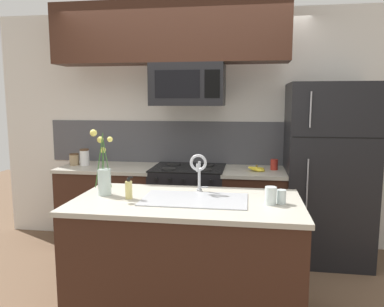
{
  "coord_description": "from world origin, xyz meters",
  "views": [
    {
      "loc": [
        0.62,
        -2.95,
        1.62
      ],
      "look_at": [
        0.13,
        0.27,
        1.16
      ],
      "focal_mm": 35.0,
      "sensor_mm": 36.0,
      "label": 1
    }
  ],
  "objects_px": {
    "banana_bunch": "(257,169)",
    "microwave": "(188,85)",
    "flower_vase": "(104,175)",
    "dish_soap_bottle": "(129,190)",
    "sink_faucet": "(199,168)",
    "drinking_glass": "(271,196)",
    "storage_jar_medium": "(85,157)",
    "stove_range": "(188,209)",
    "spare_glass": "(281,197)",
    "refrigerator": "(327,173)",
    "storage_jar_tall": "(74,159)",
    "coffee_tin": "(274,165)"
  },
  "relations": [
    {
      "from": "stove_range",
      "to": "storage_jar_medium",
      "type": "bearing_deg",
      "value": 179.95
    },
    {
      "from": "banana_bunch",
      "to": "coffee_tin",
      "type": "relative_size",
      "value": 1.74
    },
    {
      "from": "drinking_glass",
      "to": "coffee_tin",
      "type": "bearing_deg",
      "value": 85.33
    },
    {
      "from": "stove_range",
      "to": "spare_glass",
      "type": "distance_m",
      "value": 1.6
    },
    {
      "from": "microwave",
      "to": "storage_jar_tall",
      "type": "height_order",
      "value": "microwave"
    },
    {
      "from": "sink_faucet",
      "to": "drinking_glass",
      "type": "distance_m",
      "value": 0.61
    },
    {
      "from": "coffee_tin",
      "to": "banana_bunch",
      "type": "bearing_deg",
      "value": -148.71
    },
    {
      "from": "banana_bunch",
      "to": "microwave",
      "type": "bearing_deg",
      "value": 176.87
    },
    {
      "from": "stove_range",
      "to": "refrigerator",
      "type": "xyz_separation_m",
      "value": [
        1.42,
        0.02,
        0.44
      ]
    },
    {
      "from": "coffee_tin",
      "to": "flower_vase",
      "type": "bearing_deg",
      "value": -137.04
    },
    {
      "from": "storage_jar_medium",
      "to": "microwave",
      "type": "bearing_deg",
      "value": -1.08
    },
    {
      "from": "refrigerator",
      "to": "dish_soap_bottle",
      "type": "relative_size",
      "value": 10.87
    },
    {
      "from": "storage_jar_medium",
      "to": "storage_jar_tall",
      "type": "bearing_deg",
      "value": -179.1
    },
    {
      "from": "refrigerator",
      "to": "storage_jar_tall",
      "type": "height_order",
      "value": "refrigerator"
    },
    {
      "from": "microwave",
      "to": "storage_jar_medium",
      "type": "height_order",
      "value": "microwave"
    },
    {
      "from": "spare_glass",
      "to": "flower_vase",
      "type": "xyz_separation_m",
      "value": [
        -1.32,
        0.05,
        0.1
      ]
    },
    {
      "from": "storage_jar_medium",
      "to": "sink_faucet",
      "type": "relative_size",
      "value": 0.6
    },
    {
      "from": "sink_faucet",
      "to": "flower_vase",
      "type": "distance_m",
      "value": 0.73
    },
    {
      "from": "banana_bunch",
      "to": "coffee_tin",
      "type": "xyz_separation_m",
      "value": [
        0.18,
        0.11,
        0.03
      ]
    },
    {
      "from": "storage_jar_medium",
      "to": "drinking_glass",
      "type": "bearing_deg",
      "value": -33.55
    },
    {
      "from": "flower_vase",
      "to": "stove_range",
      "type": "bearing_deg",
      "value": 69.27
    },
    {
      "from": "dish_soap_bottle",
      "to": "flower_vase",
      "type": "bearing_deg",
      "value": 160.14
    },
    {
      "from": "microwave",
      "to": "refrigerator",
      "type": "xyz_separation_m",
      "value": [
        1.42,
        0.04,
        -0.88
      ]
    },
    {
      "from": "dish_soap_bottle",
      "to": "flower_vase",
      "type": "distance_m",
      "value": 0.25
    },
    {
      "from": "storage_jar_tall",
      "to": "spare_glass",
      "type": "bearing_deg",
      "value": -30.37
    },
    {
      "from": "sink_faucet",
      "to": "spare_glass",
      "type": "xyz_separation_m",
      "value": [
        0.61,
        -0.23,
        -0.15
      ]
    },
    {
      "from": "drinking_glass",
      "to": "spare_glass",
      "type": "height_order",
      "value": "drinking_glass"
    },
    {
      "from": "dish_soap_bottle",
      "to": "sink_faucet",
      "type": "bearing_deg",
      "value": 27.94
    },
    {
      "from": "storage_jar_medium",
      "to": "spare_glass",
      "type": "height_order",
      "value": "storage_jar_medium"
    },
    {
      "from": "microwave",
      "to": "sink_faucet",
      "type": "distance_m",
      "value": 1.24
    },
    {
      "from": "banana_bunch",
      "to": "flower_vase",
      "type": "height_order",
      "value": "flower_vase"
    },
    {
      "from": "storage_jar_medium",
      "to": "coffee_tin",
      "type": "bearing_deg",
      "value": 1.37
    },
    {
      "from": "coffee_tin",
      "to": "flower_vase",
      "type": "height_order",
      "value": "flower_vase"
    },
    {
      "from": "storage_jar_medium",
      "to": "spare_glass",
      "type": "bearing_deg",
      "value": -31.88
    },
    {
      "from": "refrigerator",
      "to": "coffee_tin",
      "type": "distance_m",
      "value": 0.53
    },
    {
      "from": "microwave",
      "to": "sink_faucet",
      "type": "xyz_separation_m",
      "value": [
        0.25,
        -1.01,
        -0.67
      ]
    },
    {
      "from": "sink_faucet",
      "to": "dish_soap_bottle",
      "type": "distance_m",
      "value": 0.56
    },
    {
      "from": "storage_jar_medium",
      "to": "drinking_glass",
      "type": "height_order",
      "value": "storage_jar_medium"
    },
    {
      "from": "coffee_tin",
      "to": "flower_vase",
      "type": "distance_m",
      "value": 1.85
    },
    {
      "from": "drinking_glass",
      "to": "storage_jar_medium",
      "type": "bearing_deg",
      "value": 146.45
    },
    {
      "from": "storage_jar_tall",
      "to": "coffee_tin",
      "type": "height_order",
      "value": "storage_jar_tall"
    },
    {
      "from": "stove_range",
      "to": "drinking_glass",
      "type": "bearing_deg",
      "value": -58.73
    },
    {
      "from": "refrigerator",
      "to": "banana_bunch",
      "type": "height_order",
      "value": "refrigerator"
    },
    {
      "from": "microwave",
      "to": "storage_jar_medium",
      "type": "xyz_separation_m",
      "value": [
        -1.16,
        0.02,
        -0.78
      ]
    },
    {
      "from": "sink_faucet",
      "to": "dish_soap_bottle",
      "type": "bearing_deg",
      "value": -152.06
    },
    {
      "from": "stove_range",
      "to": "storage_jar_medium",
      "type": "height_order",
      "value": "storage_jar_medium"
    },
    {
      "from": "refrigerator",
      "to": "sink_faucet",
      "type": "height_order",
      "value": "refrigerator"
    },
    {
      "from": "sink_faucet",
      "to": "flower_vase",
      "type": "xyz_separation_m",
      "value": [
        -0.7,
        -0.17,
        -0.05
      ]
    },
    {
      "from": "spare_glass",
      "to": "flower_vase",
      "type": "relative_size",
      "value": 0.2
    },
    {
      "from": "storage_jar_tall",
      "to": "flower_vase",
      "type": "relative_size",
      "value": 0.26
    }
  ]
}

